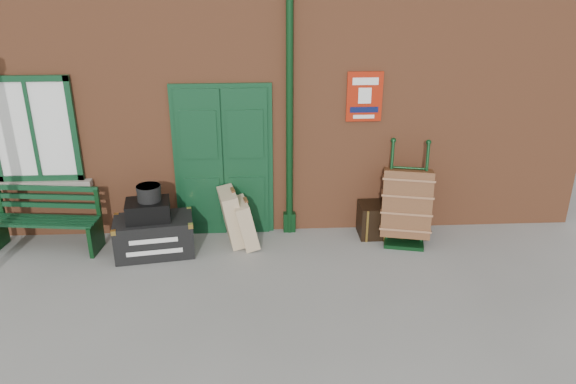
{
  "coord_description": "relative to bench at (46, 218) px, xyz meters",
  "views": [
    {
      "loc": [
        0.22,
        -6.17,
        3.89
      ],
      "look_at": [
        0.58,
        0.6,
        1.0
      ],
      "focal_mm": 35.0,
      "sensor_mm": 36.0,
      "label": 1
    }
  ],
  "objects": [
    {
      "name": "dark_trunk",
      "position": [
        4.82,
        0.13,
        -0.22
      ],
      "size": [
        0.69,
        0.46,
        0.5
      ],
      "primitive_type": "cube",
      "rotation": [
        0.0,
        0.0,
        0.02
      ],
      "color": "black",
      "rests_on": "ground"
    },
    {
      "name": "strongbox",
      "position": [
        1.49,
        -0.26,
        0.2
      ],
      "size": [
        0.64,
        0.51,
        0.27
      ],
      "primitive_type": "cube",
      "rotation": [
        0.0,
        0.0,
        0.15
      ],
      "color": "black",
      "rests_on": "houdini_trunk"
    },
    {
      "name": "suitcase_back",
      "position": [
        2.61,
        0.01,
        -0.05
      ],
      "size": [
        0.46,
        0.62,
        0.82
      ],
      "primitive_type": "cube",
      "rotation": [
        0.0,
        -0.17,
        0.2
      ],
      "color": "tan",
      "rests_on": "ground"
    },
    {
      "name": "ground",
      "position": [
        2.8,
        -1.12,
        -0.46
      ],
      "size": [
        80.0,
        80.0,
        0.0
      ],
      "primitive_type": "plane",
      "color": "gray",
      "rests_on": "ground"
    },
    {
      "name": "station_building",
      "position": [
        2.8,
        2.38,
        1.7
      ],
      "size": [
        10.3,
        4.3,
        4.36
      ],
      "color": "brown",
      "rests_on": "ground"
    },
    {
      "name": "hatbox",
      "position": [
        1.52,
        -0.23,
        0.44
      ],
      "size": [
        0.36,
        0.36,
        0.21
      ],
      "primitive_type": "cylinder",
      "rotation": [
        0.0,
        0.0,
        0.15
      ],
      "color": "black",
      "rests_on": "strongbox"
    },
    {
      "name": "porter_trolley",
      "position": [
        5.12,
        -0.01,
        0.09
      ],
      "size": [
        0.84,
        0.89,
        1.44
      ],
      "rotation": [
        0.0,
        0.0,
        -0.22
      ],
      "color": "black",
      "rests_on": "ground"
    },
    {
      "name": "bench",
      "position": [
        0.0,
        0.0,
        0.0
      ],
      "size": [
        1.53,
        0.63,
        0.92
      ],
      "rotation": [
        0.0,
        0.0,
        -0.12
      ],
      "color": "#0F381E",
      "rests_on": "ground"
    },
    {
      "name": "houdini_trunk",
      "position": [
        1.54,
        -0.26,
        -0.2
      ],
      "size": [
        1.14,
        0.74,
        0.53
      ],
      "primitive_type": "cube",
      "rotation": [
        0.0,
        0.0,
        0.15
      ],
      "color": "black",
      "rests_on": "ground"
    },
    {
      "name": "suitcase_front",
      "position": [
        2.79,
        -0.09,
        -0.11
      ],
      "size": [
        0.44,
        0.57,
        0.71
      ],
      "primitive_type": "cube",
      "rotation": [
        0.0,
        -0.21,
        0.2
      ],
      "color": "tan",
      "rests_on": "ground"
    }
  ]
}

